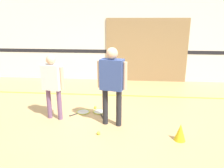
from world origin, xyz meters
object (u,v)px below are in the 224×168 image
Objects in this scene: person_student_left at (52,80)px; tennis_ball_by_spare_racket at (95,107)px; racket_second_spare at (100,112)px; training_cone at (180,132)px; racket_spare_on_floor at (82,112)px; tennis_ball_near_instructor at (99,133)px; person_instructor at (112,79)px.

person_student_left reaches higher than tennis_ball_by_spare_racket.
training_cone is at bearing 35.60° from racket_second_spare.
racket_spare_on_floor is at bearing -104.85° from racket_second_spare.
tennis_ball_by_spare_racket is (-0.27, 1.25, 0.00)m from tennis_ball_near_instructor.
person_student_left is 2.54× the size of racket_second_spare.
racket_spare_on_floor is 7.40× the size of tennis_ball_by_spare_racket.
person_instructor is at bearing 4.23° from person_student_left.
person_instructor is 24.10× the size of tennis_ball_near_instructor.
tennis_ball_near_instructor is (0.13, -1.03, 0.02)m from racket_second_spare.
person_student_left is 1.33m from racket_second_spare.
person_student_left is 1.48m from tennis_ball_near_instructor.
tennis_ball_near_instructor is 1.27m from tennis_ball_by_spare_racket.
tennis_ball_near_instructor is at bearing 177.38° from training_cone.
person_instructor is 1.29m from person_student_left.
person_student_left is at bearing -141.32° from tennis_ball_by_spare_racket.
racket_spare_on_floor is (0.53, 0.37, -0.86)m from person_student_left.
training_cone is at bearing -9.62° from person_instructor.
racket_second_spare is 8.39× the size of tennis_ball_by_spare_racket.
person_student_left is at bearing 149.72° from tennis_ball_near_instructor.
training_cone is at bearing -36.84° from tennis_ball_by_spare_racket.
racket_second_spare is (0.40, 0.04, 0.00)m from racket_spare_on_floor.
racket_spare_on_floor is at bearing 118.22° from tennis_ball_near_instructor.
racket_spare_on_floor is (-0.75, 0.55, -0.97)m from person_instructor.
racket_second_spare is 0.26m from tennis_ball_by_spare_racket.
tennis_ball_by_spare_racket is at bearing 102.13° from tennis_ball_near_instructor.
person_instructor reaches higher than training_cone.
person_student_left is at bearing 164.94° from training_cone.
tennis_ball_by_spare_racket is 2.20m from training_cone.
tennis_ball_by_spare_racket is at bearing 143.16° from training_cone.
person_student_left is 21.27× the size of tennis_ball_by_spare_racket.
person_instructor is 4.99× the size of training_cone.
tennis_ball_near_instructor is at bearing 73.04° from racket_spare_on_floor.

